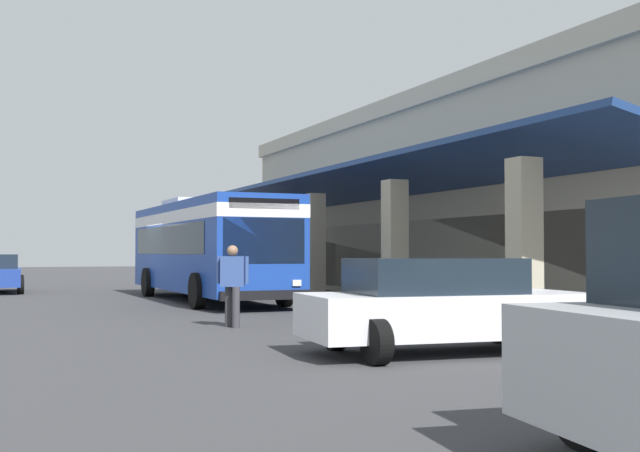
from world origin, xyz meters
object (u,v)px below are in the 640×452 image
(transit_bus, at_px, (207,243))
(potted_palm, at_px, (289,271))
(pedestrian, at_px, (232,281))
(parked_sedan_white, at_px, (442,305))

(transit_bus, height_order, potted_palm, transit_bus)
(transit_bus, xyz_separation_m, pedestrian, (9.13, -1.92, -0.89))
(pedestrian, relative_size, potted_palm, 0.52)
(transit_bus, height_order, parked_sedan_white, transit_bus)
(parked_sedan_white, relative_size, pedestrian, 2.68)
(parked_sedan_white, distance_m, pedestrian, 5.66)
(pedestrian, height_order, potted_palm, potted_palm)
(parked_sedan_white, height_order, pedestrian, pedestrian)
(transit_bus, distance_m, potted_palm, 6.87)
(parked_sedan_white, bearing_deg, pedestrian, -162.19)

